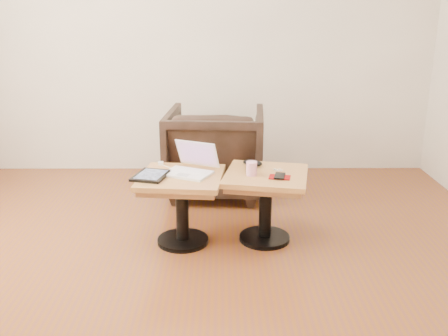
{
  "coord_description": "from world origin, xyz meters",
  "views": [
    {
      "loc": [
        0.19,
        -2.66,
        1.57
      ],
      "look_at": [
        0.21,
        0.53,
        0.55
      ],
      "focal_mm": 40.0,
      "sensor_mm": 36.0,
      "label": 1
    }
  ],
  "objects_px": {
    "side_table_right": "(266,190)",
    "striped_cup": "(252,168)",
    "laptop": "(191,167)",
    "armchair": "(216,151)",
    "side_table_left": "(182,192)"
  },
  "relations": [
    {
      "from": "side_table_left",
      "to": "side_table_right",
      "type": "xyz_separation_m",
      "value": [
        0.58,
        0.04,
        0.0
      ]
    },
    {
      "from": "striped_cup",
      "to": "armchair",
      "type": "height_order",
      "value": "armchair"
    },
    {
      "from": "striped_cup",
      "to": "side_table_left",
      "type": "bearing_deg",
      "value": 179.61
    },
    {
      "from": "laptop",
      "to": "striped_cup",
      "type": "xyz_separation_m",
      "value": [
        0.41,
        -0.06,
        0.01
      ]
    },
    {
      "from": "side_table_left",
      "to": "laptop",
      "type": "height_order",
      "value": "laptop"
    },
    {
      "from": "side_table_right",
      "to": "side_table_left",
      "type": "bearing_deg",
      "value": -165.11
    },
    {
      "from": "armchair",
      "to": "laptop",
      "type": "bearing_deg",
      "value": 84.57
    },
    {
      "from": "side_table_right",
      "to": "laptop",
      "type": "height_order",
      "value": "laptop"
    },
    {
      "from": "side_table_right",
      "to": "striped_cup",
      "type": "bearing_deg",
      "value": -147.28
    },
    {
      "from": "side_table_left",
      "to": "side_table_right",
      "type": "height_order",
      "value": "same"
    },
    {
      "from": "side_table_left",
      "to": "armchair",
      "type": "bearing_deg",
      "value": 83.31
    },
    {
      "from": "side_table_left",
      "to": "armchair",
      "type": "xyz_separation_m",
      "value": [
        0.22,
        1.01,
        0.01
      ]
    },
    {
      "from": "side_table_left",
      "to": "armchair",
      "type": "height_order",
      "value": "armchair"
    },
    {
      "from": "striped_cup",
      "to": "armchair",
      "type": "bearing_deg",
      "value": 104.14
    },
    {
      "from": "side_table_right",
      "to": "armchair",
      "type": "bearing_deg",
      "value": 121.44
    }
  ]
}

